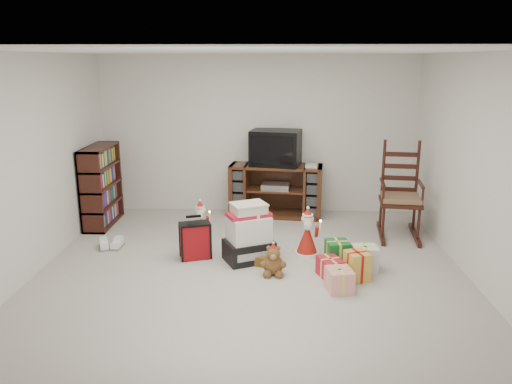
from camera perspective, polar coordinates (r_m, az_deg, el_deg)
room at (r=5.55m, az=-0.63°, el=2.77°), size 5.01×5.01×2.51m
tv_stand at (r=7.90m, az=2.28°, el=0.19°), size 1.49×0.68×0.82m
bookshelf at (r=7.78m, az=-17.25°, el=0.53°), size 0.32×0.97×1.19m
rocking_chair at (r=7.28m, az=16.01°, el=-1.17°), size 0.66×0.97×1.38m
gift_pile at (r=6.15m, az=-0.82°, el=-5.08°), size 0.69×0.62×0.72m
red_suitcase at (r=6.28m, az=-6.96°, el=-5.53°), size 0.40×0.29×0.55m
stocking at (r=6.08m, az=-0.77°, el=-5.32°), size 0.32×0.22×0.63m
teddy_bear at (r=5.81m, az=1.99°, el=-8.01°), size 0.23×0.21×0.35m
santa_figurine at (r=6.38m, az=5.87°, el=-5.12°), size 0.30×0.29×0.63m
mrs_claus_figurine at (r=6.83m, az=-6.34°, el=-3.88°), size 0.29×0.27×0.59m
sneaker_pair at (r=6.90m, az=-16.27°, el=-5.81°), size 0.33×0.29×0.09m
gift_cluster at (r=5.86m, az=9.91°, el=-8.25°), size 0.78×0.89×0.27m
crt_television at (r=7.76m, az=2.27°, el=5.08°), size 0.83×0.68×0.55m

